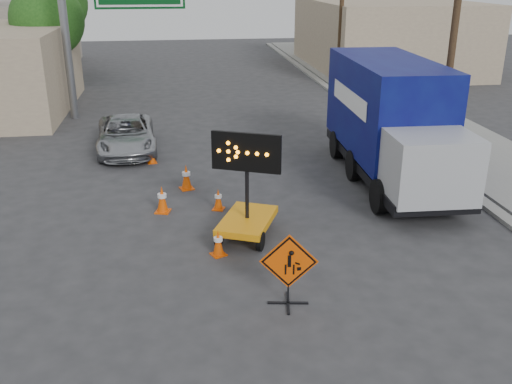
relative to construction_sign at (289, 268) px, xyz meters
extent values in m
plane|color=#2D2D30|center=(-0.36, -0.73, -0.85)|extent=(100.00, 100.00, 0.00)
cube|color=gray|center=(6.84, 14.27, -0.79)|extent=(0.40, 60.00, 0.12)
cube|color=gray|center=(9.14, 14.27, -0.77)|extent=(4.00, 60.00, 0.15)
cube|color=tan|center=(12.64, 29.27, 1.45)|extent=(10.00, 14.00, 4.60)
cylinder|color=slate|center=(-6.86, 17.27, 2.55)|extent=(0.36, 0.36, 6.80)
cylinder|color=slate|center=(-8.86, 25.27, 3.65)|extent=(0.44, 0.44, 9.00)
cylinder|color=#412F1C|center=(7.64, 9.27, 3.65)|extent=(0.26, 0.26, 9.00)
cylinder|color=#412F1C|center=(7.64, 23.27, 3.65)|extent=(0.26, 0.26, 9.00)
cylinder|color=#412F1C|center=(-8.36, 21.27, 0.78)|extent=(0.28, 0.28, 3.25)
sphere|color=#1A4413|center=(-8.36, 21.27, 3.33)|extent=(3.71, 3.71, 3.71)
cylinder|color=#412F1C|center=(-9.36, 29.27, 0.94)|extent=(0.28, 0.28, 3.58)
sphere|color=#1A4413|center=(-9.36, 29.27, 3.76)|extent=(4.10, 4.10, 4.10)
cube|color=black|center=(0.00, 0.00, -0.83)|extent=(0.85, 0.19, 0.04)
cube|color=black|center=(0.00, 0.00, -0.83)|extent=(0.19, 0.85, 0.04)
cylinder|color=black|center=(0.00, 0.00, -0.52)|extent=(0.03, 0.03, 0.67)
cube|color=#E24A04|center=(0.00, 0.00, 0.15)|extent=(1.20, 0.21, 1.21)
cube|color=black|center=(0.00, 0.00, 0.15)|extent=(1.12, 0.18, 1.13)
cube|color=orange|center=(-0.43, 3.36, -0.40)|extent=(1.88, 2.29, 0.18)
cylinder|color=black|center=(-0.43, 3.36, 0.74)|extent=(0.10, 0.10, 2.18)
cube|color=black|center=(-0.43, 3.36, 1.48)|extent=(1.67, 0.80, 0.99)
imported|color=#A8AAAF|center=(-4.06, 11.57, -0.20)|extent=(2.48, 4.78, 1.29)
cube|color=black|center=(4.76, 6.93, -0.25)|extent=(2.70, 8.09, 0.30)
cube|color=#08064E|center=(4.76, 7.73, 1.50)|extent=(2.73, 6.30, 3.00)
cube|color=#9EA0A5|center=(4.76, 3.73, 0.70)|extent=(2.37, 1.89, 1.80)
cube|color=#E24A04|center=(-1.26, 2.40, -0.83)|extent=(0.45, 0.45, 0.03)
cone|color=#E24A04|center=(-1.26, 2.40, -0.50)|extent=(0.27, 0.27, 0.65)
cylinder|color=silver|center=(-1.26, 2.40, -0.42)|extent=(0.22, 0.22, 0.10)
cube|color=#E24A04|center=(-2.64, 5.30, -0.83)|extent=(0.50, 0.50, 0.03)
cone|color=#E24A04|center=(-2.64, 5.30, -0.43)|extent=(0.31, 0.31, 0.76)
cylinder|color=silver|center=(-2.64, 5.30, -0.34)|extent=(0.26, 0.26, 0.11)
cube|color=#E24A04|center=(-1.03, 5.27, -0.84)|extent=(0.42, 0.42, 0.03)
cone|color=#E24A04|center=(-1.03, 5.27, -0.51)|extent=(0.25, 0.25, 0.62)
cylinder|color=silver|center=(-1.03, 5.27, -0.44)|extent=(0.21, 0.21, 0.09)
cube|color=#E24A04|center=(-1.90, 7.08, -0.83)|extent=(0.51, 0.51, 0.03)
cone|color=#E24A04|center=(-1.90, 7.08, -0.43)|extent=(0.32, 0.32, 0.78)
cylinder|color=silver|center=(-1.90, 7.08, -0.33)|extent=(0.26, 0.26, 0.11)
cube|color=#E24A04|center=(-3.07, 9.91, -0.83)|extent=(0.39, 0.39, 0.03)
cone|color=#E24A04|center=(-3.07, 9.91, -0.51)|extent=(0.26, 0.26, 0.63)
cylinder|color=silver|center=(-3.07, 9.91, -0.43)|extent=(0.21, 0.21, 0.09)
camera|label=1|loc=(-2.12, -10.09, 5.68)|focal=40.00mm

